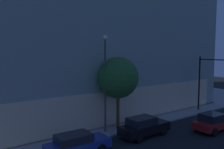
# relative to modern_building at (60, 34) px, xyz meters

# --- Properties ---
(modern_building) EXTENTS (34.07, 25.40, 19.14)m
(modern_building) POSITION_rel_modern_building_xyz_m (0.00, 0.00, 0.00)
(modern_building) COLOR #4C4C51
(modern_building) RESTS_ON ground
(traffic_light_far_corner) EXTENTS (0.65, 5.52, 6.45)m
(traffic_light_far_corner) POSITION_rel_modern_building_xyz_m (11.71, -15.50, -4.92)
(traffic_light_far_corner) COLOR black
(traffic_light_far_corner) RESTS_ON sidewalk_corner
(street_lamp_sidewalk) EXTENTS (0.44, 0.44, 8.51)m
(street_lamp_sidewalk) POSITION_rel_modern_building_xyz_m (-2.12, -13.69, -4.04)
(street_lamp_sidewalk) COLOR #424242
(street_lamp_sidewalk) RESTS_ON sidewalk_corner
(sidewalk_tree) EXTENTS (3.77, 3.77, 6.59)m
(sidewalk_tree) POSITION_rel_modern_building_xyz_m (-0.61, -13.55, -4.65)
(sidewalk_tree) COLOR brown
(sidewalk_tree) RESTS_ON sidewalk_corner
(car_blue) EXTENTS (4.62, 2.08, 1.56)m
(car_blue) POSITION_rel_modern_building_xyz_m (-6.35, -16.27, -8.67)
(car_blue) COLOR navy
(car_blue) RESTS_ON ground
(car_black) EXTENTS (4.74, 2.09, 1.70)m
(car_black) POSITION_rel_modern_building_xyz_m (0.07, -16.30, -8.62)
(car_black) COLOR black
(car_black) RESTS_ON ground
(car_red) EXTENTS (4.12, 2.10, 1.66)m
(car_red) POSITION_rel_modern_building_xyz_m (6.11, -19.03, -8.65)
(car_red) COLOR maroon
(car_red) RESTS_ON ground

